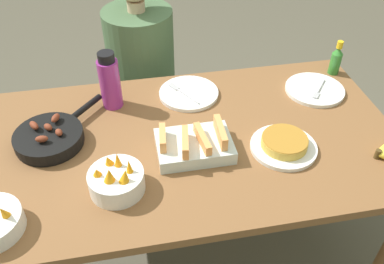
% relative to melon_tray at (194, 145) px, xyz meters
% --- Properties ---
extents(ground_plane, '(14.00, 14.00, 0.00)m').
position_rel_melon_tray_xyz_m(ground_plane, '(0.01, 0.07, -0.79)').
color(ground_plane, '#565142').
extents(dining_table, '(1.56, 0.87, 0.75)m').
position_rel_melon_tray_xyz_m(dining_table, '(0.01, 0.07, -0.14)').
color(dining_table, brown).
rests_on(dining_table, ground_plane).
extents(melon_tray, '(0.27, 0.19, 0.10)m').
position_rel_melon_tray_xyz_m(melon_tray, '(0.00, 0.00, 0.00)').
color(melon_tray, silver).
rests_on(melon_tray, dining_table).
extents(skillet, '(0.32, 0.35, 0.08)m').
position_rel_melon_tray_xyz_m(skillet, '(-0.51, 0.14, -0.01)').
color(skillet, black).
rests_on(skillet, dining_table).
extents(frittata_plate_center, '(0.24, 0.24, 0.05)m').
position_rel_melon_tray_xyz_m(frittata_plate_center, '(0.32, -0.05, -0.01)').
color(frittata_plate_center, white).
rests_on(frittata_plate_center, dining_table).
extents(empty_plate_near_front, '(0.25, 0.25, 0.02)m').
position_rel_melon_tray_xyz_m(empty_plate_near_front, '(0.04, 0.35, -0.03)').
color(empty_plate_near_front, white).
rests_on(empty_plate_near_front, dining_table).
extents(empty_plate_far_left, '(0.25, 0.25, 0.02)m').
position_rel_melon_tray_xyz_m(empty_plate_far_left, '(0.58, 0.28, -0.03)').
color(empty_plate_far_left, white).
rests_on(empty_plate_far_left, dining_table).
extents(fruit_bowl_mango, '(0.18, 0.18, 0.12)m').
position_rel_melon_tray_xyz_m(fruit_bowl_mango, '(-0.28, -0.13, 0.01)').
color(fruit_bowl_mango, white).
rests_on(fruit_bowl_mango, dining_table).
extents(water_bottle, '(0.08, 0.08, 0.24)m').
position_rel_melon_tray_xyz_m(water_bottle, '(-0.28, 0.34, 0.08)').
color(water_bottle, '#992D89').
rests_on(water_bottle, dining_table).
extents(hot_sauce_bottle, '(0.05, 0.05, 0.16)m').
position_rel_melon_tray_xyz_m(hot_sauce_bottle, '(0.72, 0.40, 0.04)').
color(hot_sauce_bottle, '#337F2D').
rests_on(hot_sauce_bottle, dining_table).
extents(person_figure, '(0.37, 0.37, 1.19)m').
position_rel_melon_tray_xyz_m(person_figure, '(-0.13, 0.77, -0.30)').
color(person_figure, black).
rests_on(person_figure, ground_plane).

